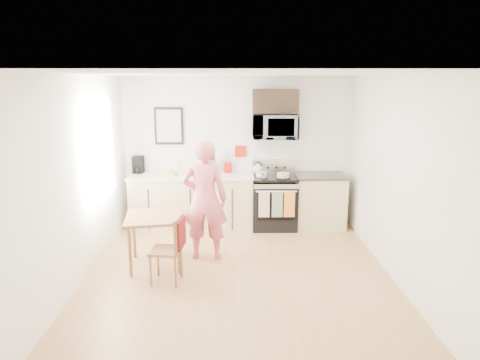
{
  "coord_description": "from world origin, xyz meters",
  "views": [
    {
      "loc": [
        -0.04,
        -5.18,
        2.53
      ],
      "look_at": [
        0.02,
        1.0,
        1.08
      ],
      "focal_mm": 32.0,
      "sensor_mm": 36.0,
      "label": 1
    }
  ],
  "objects_px": {
    "range": "(274,203)",
    "person": "(205,199)",
    "chair": "(175,241)",
    "microwave": "(275,126)",
    "cake": "(283,175)",
    "dining_table": "(155,222)"
  },
  "relations": [
    {
      "from": "range",
      "to": "dining_table",
      "type": "relative_size",
      "value": 1.5
    },
    {
      "from": "chair",
      "to": "microwave",
      "type": "bearing_deg",
      "value": 63.72
    },
    {
      "from": "cake",
      "to": "dining_table",
      "type": "bearing_deg",
      "value": -143.34
    },
    {
      "from": "person",
      "to": "cake",
      "type": "bearing_deg",
      "value": -134.85
    },
    {
      "from": "range",
      "to": "dining_table",
      "type": "height_order",
      "value": "range"
    },
    {
      "from": "range",
      "to": "person",
      "type": "xyz_separation_m",
      "value": [
        -1.11,
        -1.33,
        0.44
      ]
    },
    {
      "from": "dining_table",
      "to": "chair",
      "type": "distance_m",
      "value": 0.64
    },
    {
      "from": "range",
      "to": "person",
      "type": "relative_size",
      "value": 0.66
    },
    {
      "from": "range",
      "to": "microwave",
      "type": "distance_m",
      "value": 1.33
    },
    {
      "from": "microwave",
      "to": "dining_table",
      "type": "relative_size",
      "value": 0.98
    },
    {
      "from": "person",
      "to": "chair",
      "type": "xyz_separation_m",
      "value": [
        -0.32,
        -0.78,
        -0.31
      ]
    },
    {
      "from": "dining_table",
      "to": "cake",
      "type": "xyz_separation_m",
      "value": [
        1.91,
        1.42,
        0.33
      ]
    },
    {
      "from": "microwave",
      "to": "person",
      "type": "height_order",
      "value": "microwave"
    },
    {
      "from": "person",
      "to": "chair",
      "type": "relative_size",
      "value": 2.0
    },
    {
      "from": "range",
      "to": "chair",
      "type": "relative_size",
      "value": 1.32
    },
    {
      "from": "range",
      "to": "cake",
      "type": "xyz_separation_m",
      "value": [
        0.13,
        -0.16,
        0.53
      ]
    },
    {
      "from": "dining_table",
      "to": "range",
      "type": "bearing_deg",
      "value": 41.58
    },
    {
      "from": "person",
      "to": "dining_table",
      "type": "height_order",
      "value": "person"
    },
    {
      "from": "range",
      "to": "microwave",
      "type": "xyz_separation_m",
      "value": [
        -0.0,
        0.1,
        1.32
      ]
    },
    {
      "from": "microwave",
      "to": "dining_table",
      "type": "height_order",
      "value": "microwave"
    },
    {
      "from": "microwave",
      "to": "cake",
      "type": "xyz_separation_m",
      "value": [
        0.13,
        -0.27,
        -0.8
      ]
    },
    {
      "from": "microwave",
      "to": "cake",
      "type": "distance_m",
      "value": 0.85
    }
  ]
}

